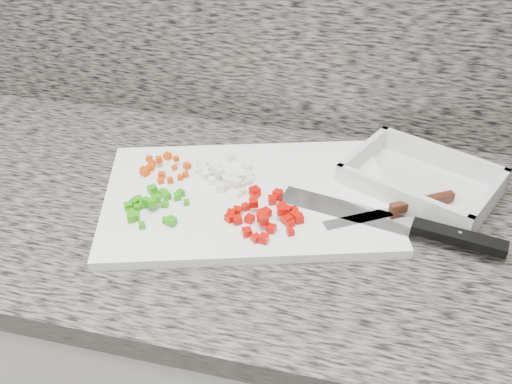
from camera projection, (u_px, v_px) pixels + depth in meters
cabinet at (206, 365)px, 1.29m from camera, size 3.92×0.62×0.86m
countertop at (193, 208)px, 1.03m from camera, size 3.96×0.64×0.04m
cutting_board at (248, 197)px, 1.01m from camera, size 0.58×0.47×0.02m
carrot_pile at (160, 168)px, 1.06m from camera, size 0.10×0.09×0.02m
onion_pile at (224, 173)px, 1.04m from camera, size 0.12×0.12×0.03m
green_pepper_pile at (151, 204)px, 0.96m from camera, size 0.11×0.11×0.02m
red_pepper_pile at (267, 213)px, 0.94m from camera, size 0.13×0.14×0.03m
garlic_pile at (240, 186)px, 1.01m from camera, size 0.06×0.05×0.01m
chef_knife at (418, 228)px, 0.92m from camera, size 0.37×0.11×0.02m
paring_knife at (406, 207)px, 0.96m from camera, size 0.21×0.15×0.02m
tray at (420, 183)px, 1.03m from camera, size 0.30×0.27×0.05m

